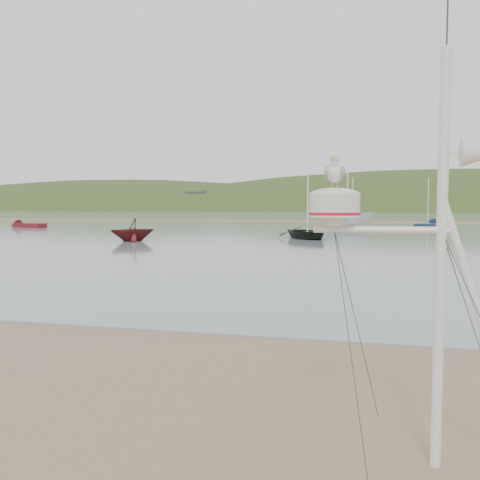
% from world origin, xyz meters
% --- Properties ---
extents(ground, '(560.00, 560.00, 0.00)m').
position_xyz_m(ground, '(0.00, 0.00, 0.00)').
color(ground, '#7E6349').
rests_on(ground, ground).
extents(water, '(560.00, 256.00, 0.04)m').
position_xyz_m(water, '(0.00, 132.00, 0.02)').
color(water, gray).
rests_on(water, ground).
extents(sandbar, '(560.00, 7.00, 0.07)m').
position_xyz_m(sandbar, '(0.00, 70.00, 0.07)').
color(sandbar, '#7E6349').
rests_on(sandbar, water).
extents(hill_ridge, '(620.00, 180.00, 80.00)m').
position_xyz_m(hill_ridge, '(18.52, 235.00, -19.70)').
color(hill_ridge, '#2A3D19').
rests_on(hill_ridge, ground).
extents(far_cottages, '(294.40, 6.30, 8.00)m').
position_xyz_m(far_cottages, '(3.00, 196.00, 4.00)').
color(far_cottages, silver).
rests_on(far_cottages, ground).
extents(mast_rig, '(2.20, 2.35, 4.97)m').
position_xyz_m(mast_rig, '(4.70, -0.42, 1.20)').
color(mast_rig, silver).
rests_on(mast_rig, ground).
extents(boat_dark, '(3.32, 2.57, 4.64)m').
position_xyz_m(boat_dark, '(0.18, 32.55, 2.36)').
color(boat_dark, black).
rests_on(boat_dark, water).
extents(boat_red, '(2.95, 3.01, 3.04)m').
position_xyz_m(boat_red, '(-11.53, 27.27, 1.56)').
color(boat_red, '#511213').
rests_on(boat_red, water).
extents(boat_white, '(2.34, 2.30, 5.01)m').
position_xyz_m(boat_white, '(2.78, 45.23, 2.55)').
color(boat_white, silver).
rests_on(boat_white, water).
extents(sailboat_blue_far, '(3.89, 6.01, 5.97)m').
position_xyz_m(sailboat_blue_far, '(11.88, 54.63, 0.30)').
color(sailboat_blue_far, '#142346').
rests_on(sailboat_blue_far, ground).
extents(sailboat_dark_mid, '(2.22, 6.32, 6.18)m').
position_xyz_m(sailboat_dark_mid, '(3.32, 55.97, 0.30)').
color(sailboat_dark_mid, black).
rests_on(sailboat_dark_mid, ground).
extents(dinghy_red_far, '(5.30, 2.37, 1.25)m').
position_xyz_m(dinghy_red_far, '(-32.94, 44.28, 0.29)').
color(dinghy_red_far, '#511213').
rests_on(dinghy_red_far, ground).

